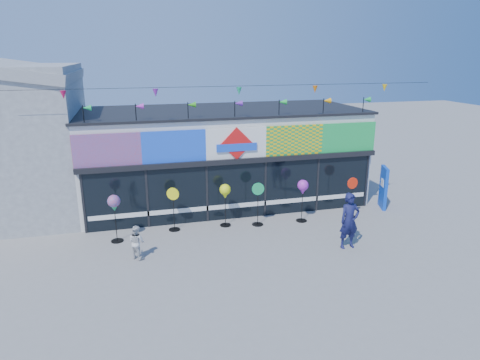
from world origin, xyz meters
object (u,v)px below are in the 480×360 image
object	(u,v)px
spinner_2	(225,193)
adult_man	(349,221)
spinner_4	(303,188)
spinner_5	(352,196)
spinner_3	(258,203)
child	(137,242)
spinner_1	(174,208)
blue_sign	(383,187)
spinner_0	(114,205)

from	to	relation	value
spinner_2	adult_man	size ratio (longest dim) A/B	0.86
spinner_4	spinner_5	bearing A→B (deg)	-2.40
spinner_2	spinner_3	world-z (taller)	spinner_3
child	spinner_5	bearing A→B (deg)	-122.45
spinner_4	spinner_5	xyz separation A→B (m)	(2.10, -0.09, -0.48)
child	spinner_1	bearing A→B (deg)	-77.84
child	blue_sign	bearing A→B (deg)	-120.75
spinner_3	child	xyz separation A→B (m)	(-4.63, -1.70, -0.34)
spinner_3	adult_man	bearing A→B (deg)	-48.33
spinner_4	adult_man	size ratio (longest dim) A/B	0.88
spinner_1	child	bearing A→B (deg)	-125.13
spinner_0	spinner_1	bearing A→B (deg)	13.62
spinner_5	spinner_2	bearing A→B (deg)	175.47
blue_sign	spinner_4	world-z (taller)	blue_sign
spinner_4	spinner_5	world-z (taller)	spinner_4
spinner_2	spinner_5	size ratio (longest dim) A/B	1.00
spinner_0	adult_man	distance (m)	8.13
spinner_5	adult_man	bearing A→B (deg)	-120.31
spinner_2	spinner_3	xyz separation A→B (m)	(1.23, -0.25, -0.44)
spinner_3	spinner_4	distance (m)	1.87
spinner_3	spinner_5	distance (m)	3.92
spinner_1	spinner_4	distance (m)	5.05
spinner_1	adult_man	distance (m)	6.39
spinner_3	spinner_4	size ratio (longest dim) A/B	1.00
spinner_1	spinner_3	size ratio (longest dim) A/B	0.98
blue_sign	spinner_4	size ratio (longest dim) A/B	1.06
child	spinner_4	bearing A→B (deg)	-118.46
spinner_4	child	distance (m)	6.69
spinner_4	adult_man	bearing A→B (deg)	-77.11
adult_man	child	distance (m)	7.13
spinner_5	spinner_1	bearing A→B (deg)	176.16
blue_sign	child	world-z (taller)	blue_sign
spinner_1	spinner_3	bearing A→B (deg)	-5.71
spinner_0	spinner_4	distance (m)	7.11
adult_man	child	bearing A→B (deg)	169.11
blue_sign	spinner_5	bearing A→B (deg)	-141.36
spinner_0	adult_man	size ratio (longest dim) A/B	0.89
spinner_2	adult_man	bearing A→B (deg)	-39.09
spinner_0	spinner_1	distance (m)	2.21
spinner_4	adult_man	distance (m)	2.74
adult_man	child	xyz separation A→B (m)	(-7.04, 1.01, -0.41)
adult_man	spinner_0	bearing A→B (deg)	159.13
spinner_2	spinner_3	distance (m)	1.33
spinner_5	child	xyz separation A→B (m)	(-8.54, -1.55, -0.32)
spinner_2	spinner_0	bearing A→B (deg)	-173.86
blue_sign	spinner_2	bearing A→B (deg)	-158.66
spinner_2	spinner_5	world-z (taller)	spinner_2
spinner_3	spinner_1	bearing A→B (deg)	174.29
spinner_1	adult_man	size ratio (longest dim) A/B	0.86
spinner_1	child	size ratio (longest dim) A/B	1.48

